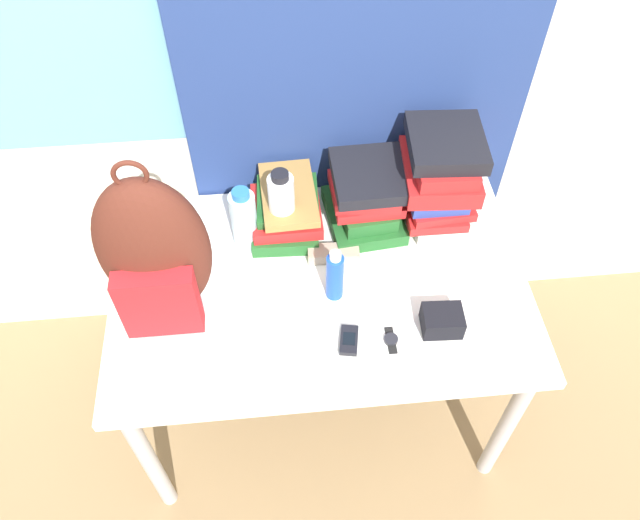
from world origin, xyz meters
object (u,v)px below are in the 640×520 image
sunglasses_case (333,254)px  book_stack_right (438,177)px  cell_phone (349,340)px  sunscreen_bottle (335,276)px  wristwatch (391,340)px  water_bottle (244,220)px  sports_bottle (282,210)px  backpack (155,255)px  book_stack_left (286,209)px  camera_pouch (442,321)px  book_stack_center (366,196)px

sunglasses_case → book_stack_right: bearing=24.3°
cell_phone → sunscreen_bottle: bearing=97.5°
wristwatch → book_stack_right: bearing=65.6°
water_bottle → sports_bottle: 0.11m
backpack → book_stack_left: 0.47m
camera_pouch → water_bottle: bearing=145.7°
water_bottle → cell_phone: (0.26, -0.37, -0.10)m
backpack → sunscreen_bottle: size_ratio=2.96×
camera_pouch → book_stack_left: bearing=133.0°
book_stack_center → book_stack_right: (0.21, -0.00, 0.06)m
sunscreen_bottle → camera_pouch: (0.27, -0.14, -0.05)m
cell_phone → camera_pouch: size_ratio=0.85×
backpack → cell_phone: backpack is taller
book_stack_left → sports_bottle: size_ratio=1.02×
backpack → sunscreen_bottle: bearing=0.2°
book_stack_right → camera_pouch: bearing=-98.4°
water_bottle → camera_pouch: 0.63m
book_stack_left → book_stack_center: bearing=-0.2°
sunscreen_bottle → backpack: bearing=-179.8°
sunscreen_bottle → wristwatch: 0.23m
book_stack_center → camera_pouch: size_ratio=2.50×
sports_bottle → sunscreen_bottle: sports_bottle is taller
sunglasses_case → backpack: bearing=-163.9°
book_stack_right → wristwatch: bearing=-114.4°
book_stack_center → sunscreen_bottle: bearing=-114.0°
water_bottle → cell_phone: water_bottle is taller
book_stack_right → sunscreen_bottle: size_ratio=1.71×
backpack → water_bottle: bearing=44.9°
cell_phone → sunglasses_case: size_ratio=0.62×
water_bottle → cell_phone: size_ratio=2.33×
water_bottle → sunglasses_case: (0.25, -0.08, -0.09)m
sports_bottle → cell_phone: (0.15, -0.38, -0.12)m
sunscreen_bottle → book_stack_right: bearing=39.7°
book_stack_left → sunglasses_case: (0.13, -0.15, -0.05)m
book_stack_right → cell_phone: bearing=-125.6°
sports_bottle → wristwatch: (0.26, -0.38, -0.13)m
cell_phone → camera_pouch: camera_pouch is taller
backpack → sunglasses_case: backpack is taller
book_stack_left → cell_phone: book_stack_left is taller
book_stack_right → sunglasses_case: (-0.32, -0.15, -0.14)m
backpack → sports_bottle: backpack is taller
book_stack_left → sports_bottle: bearing=-101.1°
sunscreen_bottle → camera_pouch: bearing=-26.7°
book_stack_center → cell_phone: bearing=-103.3°
camera_pouch → wristwatch: 0.15m
sunscreen_bottle → sunglasses_case: 0.15m
book_stack_left → sunscreen_bottle: size_ratio=1.54×
book_stack_center → water_bottle: bearing=-169.5°
cell_phone → sunglasses_case: 0.29m
sports_bottle → sunglasses_case: (0.14, -0.08, -0.11)m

